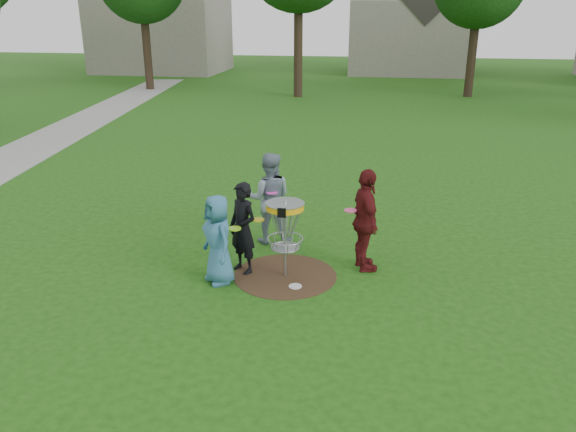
% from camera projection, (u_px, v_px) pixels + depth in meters
% --- Properties ---
extents(ground, '(100.00, 100.00, 0.00)m').
position_uv_depth(ground, '(285.00, 276.00, 9.79)').
color(ground, '#19470F').
rests_on(ground, ground).
extents(dirt_patch, '(1.80, 1.80, 0.01)m').
position_uv_depth(dirt_patch, '(285.00, 275.00, 9.79)').
color(dirt_patch, '#47331E').
rests_on(dirt_patch, ground).
extents(concrete_path, '(7.75, 39.92, 0.02)m').
position_uv_depth(concrete_path, '(31.00, 149.00, 18.74)').
color(concrete_path, '#9E9E99').
rests_on(concrete_path, ground).
extents(player_blue, '(0.86, 0.89, 1.54)m').
position_uv_depth(player_blue, '(218.00, 239.00, 9.32)').
color(player_blue, '#32698B').
rests_on(player_blue, ground).
extents(player_black, '(0.71, 0.66, 1.63)m').
position_uv_depth(player_black, '(243.00, 228.00, 9.68)').
color(player_black, black).
rests_on(player_black, ground).
extents(player_grey, '(0.96, 0.79, 1.82)m').
position_uv_depth(player_grey, '(269.00, 198.00, 10.93)').
color(player_grey, gray).
rests_on(player_grey, ground).
extents(player_maroon, '(0.77, 1.17, 1.84)m').
position_uv_depth(player_maroon, '(366.00, 221.00, 9.73)').
color(player_maroon, '#581415').
rests_on(player_maroon, ground).
extents(disc_on_grass, '(0.22, 0.22, 0.02)m').
position_uv_depth(disc_on_grass, '(295.00, 286.00, 9.38)').
color(disc_on_grass, silver).
rests_on(disc_on_grass, ground).
extents(disc_golf_basket, '(0.66, 0.67, 1.38)m').
position_uv_depth(disc_golf_basket, '(285.00, 221.00, 9.43)').
color(disc_golf_basket, '#9EA0A5').
rests_on(disc_golf_basket, ground).
extents(held_discs, '(2.09, 1.74, 0.20)m').
position_uv_depth(held_discs, '(279.00, 212.00, 9.77)').
color(held_discs, '#84D717').
rests_on(held_discs, ground).
extents(house_row, '(44.50, 10.65, 11.62)m').
position_uv_depth(house_row, '(436.00, 14.00, 38.24)').
color(house_row, gray).
rests_on(house_row, ground).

